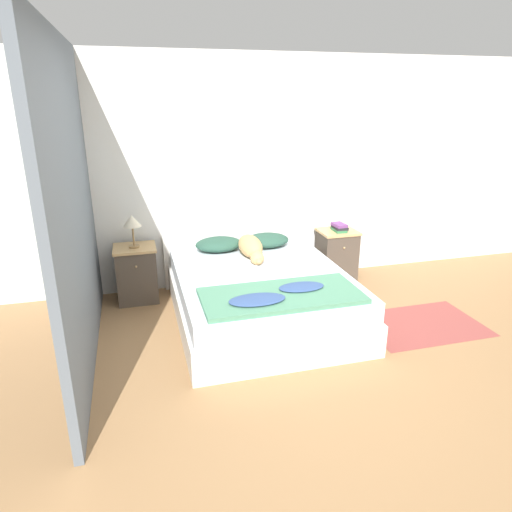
# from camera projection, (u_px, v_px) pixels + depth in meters

# --- Properties ---
(ground_plane) EXTENTS (16.00, 16.00, 0.00)m
(ground_plane) POSITION_uv_depth(u_px,v_px,m) (295.00, 379.00, 3.58)
(ground_plane) COLOR #997047
(wall_back) EXTENTS (9.00, 0.06, 2.55)m
(wall_back) POSITION_uv_depth(u_px,v_px,m) (233.00, 174.00, 5.10)
(wall_back) COLOR white
(wall_back) RESTS_ON ground_plane
(wall_side_left) EXTENTS (0.06, 3.10, 2.55)m
(wall_side_left) POSITION_uv_depth(u_px,v_px,m) (76.00, 203.00, 3.73)
(wall_side_left) COLOR slate
(wall_side_left) RESTS_ON ground_plane
(bed) EXTENTS (1.64, 1.95, 0.50)m
(bed) POSITION_uv_depth(u_px,v_px,m) (261.00, 296.00, 4.47)
(bed) COLOR silver
(bed) RESTS_ON ground_plane
(headboard) EXTENTS (1.72, 0.06, 1.11)m
(headboard) POSITION_uv_depth(u_px,v_px,m) (238.00, 236.00, 5.27)
(headboard) COLOR silver
(headboard) RESTS_ON ground_plane
(nightstand_left) EXTENTS (0.44, 0.39, 0.61)m
(nightstand_left) POSITION_uv_depth(u_px,v_px,m) (137.00, 274.00, 4.88)
(nightstand_left) COLOR #4C4238
(nightstand_left) RESTS_ON ground_plane
(nightstand_right) EXTENTS (0.44, 0.39, 0.61)m
(nightstand_right) POSITION_uv_depth(u_px,v_px,m) (337.00, 255.00, 5.46)
(nightstand_right) COLOR #4C4238
(nightstand_right) RESTS_ON ground_plane
(pillow_left) EXTENTS (0.51, 0.36, 0.15)m
(pillow_left) POSITION_uv_depth(u_px,v_px,m) (219.00, 244.00, 4.97)
(pillow_left) COLOR #284C3D
(pillow_left) RESTS_ON bed
(pillow_right) EXTENTS (0.51, 0.36, 0.15)m
(pillow_right) POSITION_uv_depth(u_px,v_px,m) (266.00, 240.00, 5.11)
(pillow_right) COLOR #284C3D
(pillow_right) RESTS_ON bed
(quilt) EXTENTS (1.35, 0.62, 0.07)m
(quilt) POSITION_uv_depth(u_px,v_px,m) (280.00, 295.00, 3.81)
(quilt) COLOR #4C8466
(quilt) RESTS_ON bed
(dog) EXTENTS (0.23, 0.69, 0.22)m
(dog) POSITION_uv_depth(u_px,v_px,m) (251.00, 247.00, 4.79)
(dog) COLOR tan
(dog) RESTS_ON bed
(book_stack) EXTENTS (0.16, 0.22, 0.09)m
(book_stack) POSITION_uv_depth(u_px,v_px,m) (339.00, 227.00, 5.32)
(book_stack) COLOR #337547
(book_stack) RESTS_ON nightstand_right
(table_lamp) EXTENTS (0.18, 0.18, 0.35)m
(table_lamp) POSITION_uv_depth(u_px,v_px,m) (132.00, 222.00, 4.67)
(table_lamp) COLOR #9E7A4C
(table_lamp) RESTS_ON nightstand_left
(rug) EXTENTS (1.14, 0.79, 0.00)m
(rug) POSITION_uv_depth(u_px,v_px,m) (422.00, 324.00, 4.44)
(rug) COLOR #93423D
(rug) RESTS_ON ground_plane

